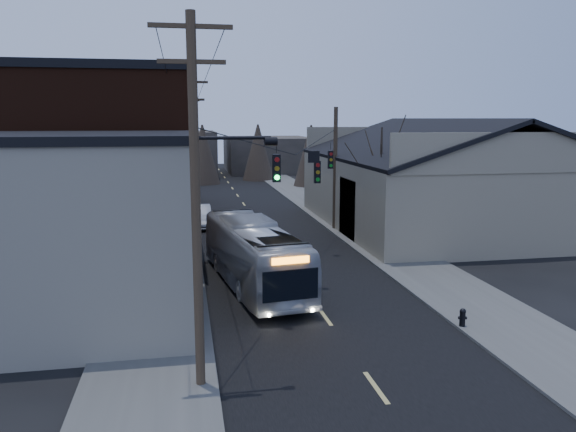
% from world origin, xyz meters
% --- Properties ---
extents(ground, '(160.00, 160.00, 0.00)m').
position_xyz_m(ground, '(0.00, 0.00, 0.00)').
color(ground, black).
rests_on(ground, ground).
extents(road_surface, '(9.00, 110.00, 0.02)m').
position_xyz_m(road_surface, '(0.00, 30.00, 0.01)').
color(road_surface, black).
rests_on(road_surface, ground).
extents(sidewalk_left, '(4.00, 110.00, 0.12)m').
position_xyz_m(sidewalk_left, '(-6.50, 30.00, 0.06)').
color(sidewalk_left, '#474744').
rests_on(sidewalk_left, ground).
extents(sidewalk_right, '(4.00, 110.00, 0.12)m').
position_xyz_m(sidewalk_right, '(6.50, 30.00, 0.06)').
color(sidewalk_right, '#474744').
rests_on(sidewalk_right, ground).
extents(building_clapboard, '(8.00, 8.00, 7.00)m').
position_xyz_m(building_clapboard, '(-9.00, 9.00, 3.50)').
color(building_clapboard, gray).
rests_on(building_clapboard, ground).
extents(building_brick, '(10.00, 12.00, 10.00)m').
position_xyz_m(building_brick, '(-10.00, 20.00, 5.00)').
color(building_brick, black).
rests_on(building_brick, ground).
extents(building_left_far, '(9.00, 14.00, 7.00)m').
position_xyz_m(building_left_far, '(-9.50, 36.00, 3.50)').
color(building_left_far, '#302C27').
rests_on(building_left_far, ground).
extents(warehouse, '(16.16, 20.60, 7.73)m').
position_xyz_m(warehouse, '(13.00, 25.00, 2.70)').
color(warehouse, '#80715D').
rests_on(warehouse, ground).
extents(building_far_left, '(10.00, 12.00, 6.00)m').
position_xyz_m(building_far_left, '(-6.00, 65.00, 3.00)').
color(building_far_left, '#302C27').
rests_on(building_far_left, ground).
extents(building_far_right, '(12.00, 14.00, 5.00)m').
position_xyz_m(building_far_right, '(7.00, 70.00, 2.50)').
color(building_far_right, '#302C27').
rests_on(building_far_right, ground).
extents(bare_tree, '(0.40, 0.40, 7.20)m').
position_xyz_m(bare_tree, '(6.50, 20.00, 3.60)').
color(bare_tree, black).
rests_on(bare_tree, ground).
extents(utility_lines, '(11.24, 45.28, 10.50)m').
position_xyz_m(utility_lines, '(-3.11, 24.14, 4.95)').
color(utility_lines, '#382B1E').
rests_on(utility_lines, ground).
extents(bus, '(4.00, 11.07, 3.02)m').
position_xyz_m(bus, '(-2.23, 12.74, 1.51)').
color(bus, '#A0A4AC').
rests_on(bus, ground).
extents(parked_car, '(1.80, 4.75, 1.55)m').
position_xyz_m(parked_car, '(-4.30, 27.80, 0.77)').
color(parked_car, '#B4B7BD').
rests_on(parked_car, ground).
extents(fire_hydrant, '(0.33, 0.23, 0.68)m').
position_xyz_m(fire_hydrant, '(4.70, 5.84, 0.48)').
color(fire_hydrant, black).
rests_on(fire_hydrant, sidewalk_right).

